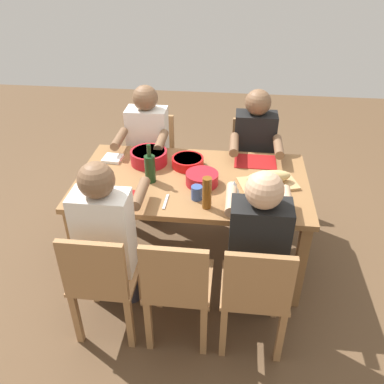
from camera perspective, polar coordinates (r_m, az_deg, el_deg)
name	(u,v)px	position (r m, az deg, el deg)	size (l,w,h in m)	color
ground_plane	(192,256)	(3.35, 0.00, -9.05)	(8.00, 8.00, 0.00)	brown
dining_table	(192,189)	(2.95, 0.00, 0.40)	(1.67, 0.94, 0.74)	olive
chair_near_left	(252,161)	(3.72, 8.43, 4.31)	(0.40, 0.40, 0.85)	#9E7044
diner_near_left	(254,149)	(3.45, 8.75, 5.98)	(0.41, 0.53, 1.20)	#2D2D38
chair_near_right	(153,156)	(3.78, -5.60, 5.07)	(0.40, 0.40, 0.85)	#9E7044
diner_near_right	(147,144)	(3.53, -6.36, 6.76)	(0.41, 0.53, 1.20)	#2D2D38
chair_far_right	(102,279)	(2.54, -12.60, -11.90)	(0.40, 0.40, 0.85)	#9E7044
diner_far_right	(107,232)	(2.53, -11.97, -5.55)	(0.41, 0.53, 1.20)	#2D2D38
chair_far_left	(255,292)	(2.44, 8.91, -13.73)	(0.40, 0.40, 0.85)	#9E7044
diner_far_left	(258,243)	(2.43, 9.25, -7.10)	(0.41, 0.53, 1.20)	#2D2D38
chair_far_center	(177,285)	(2.45, -2.11, -13.02)	(0.40, 0.40, 0.85)	#9E7044
serving_bowl_fruit	(149,156)	(3.11, -6.12, 5.05)	(0.28, 0.28, 0.10)	#B21923
serving_bowl_salad	(188,161)	(3.05, -0.61, 4.35)	(0.24, 0.24, 0.07)	red
serving_bowl_greens	(202,178)	(2.83, 1.42, 2.03)	(0.23, 0.23, 0.08)	#B21923
cutting_board	(268,184)	(2.89, 10.67, 1.15)	(0.40, 0.22, 0.02)	tan
bread_loaf	(269,177)	(2.86, 10.78, 2.09)	(0.32, 0.11, 0.09)	tan
wine_bottle	(150,168)	(2.85, -5.95, 3.41)	(0.08, 0.08, 0.29)	#193819
beer_bottle	(207,193)	(2.55, 2.12, -0.14)	(0.06, 0.06, 0.22)	brown
wine_glass	(234,187)	(2.61, 5.93, 0.68)	(0.08, 0.08, 0.17)	silver
placemat_near_left	(255,162)	(3.17, 8.92, 4.28)	(0.32, 0.23, 0.01)	maroon
placemat_far_right	(119,199)	(2.73, -10.32, -0.95)	(0.32, 0.23, 0.01)	maroon
cup_far_left	(271,200)	(2.66, 11.13, -1.14)	(0.07, 0.07, 0.08)	white
cup_far_center	(197,193)	(2.67, 0.67, -0.10)	(0.08, 0.08, 0.10)	#334C8C
fork_far_center	(166,202)	(2.67, -3.74, -1.37)	(0.02, 0.17, 0.01)	silver
carving_knife	(105,175)	(3.02, -12.15, 2.42)	(0.23, 0.02, 0.01)	silver
napkin_stack	(113,158)	(3.22, -11.15, 4.68)	(0.14, 0.14, 0.02)	white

